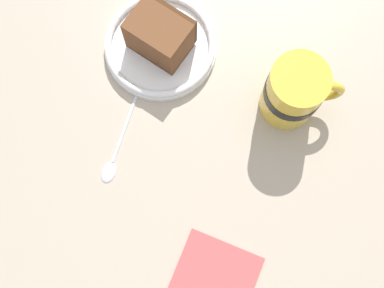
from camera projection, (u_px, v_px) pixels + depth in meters
The scene contains 6 objects.
ground_plane at pixel (199, 109), 73.44cm from camera, with size 146.85×146.85×3.96cm, color tan.
small_plate at pixel (160, 46), 72.43cm from camera, with size 16.16×16.16×2.03cm.
cake_slice at pixel (160, 34), 69.29cm from camera, with size 9.26×7.90×6.40cm.
tea_mug at pixel (295, 92), 66.20cm from camera, with size 10.34×7.76×10.64cm.
teaspoon at pixel (114, 157), 69.49cm from camera, with size 2.16×13.10×0.80cm.
folded_napkin at pixel (213, 283), 65.82cm from camera, with size 10.43×11.05×0.60cm, color #B24C4C.
Camera 1 is at (6.63, -20.23, 68.51)cm, focal length 47.35 mm.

